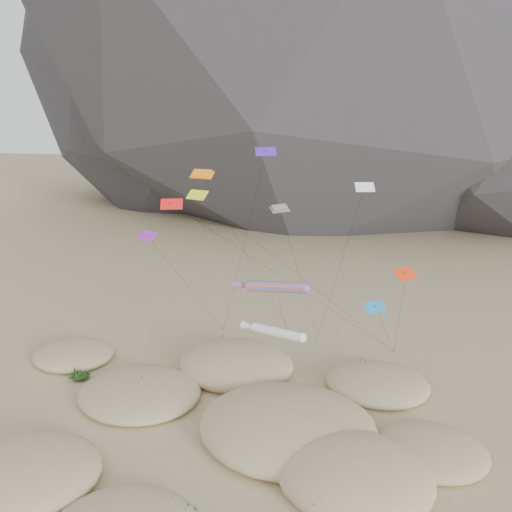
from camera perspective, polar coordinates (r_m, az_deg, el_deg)
The scene contains 9 objects.
ground at distance 48.58m, azimuth -2.41°, elevation -21.52°, with size 500.00×500.00×0.00m, color #CCB789.
dunes at distance 51.03m, azimuth -1.88°, elevation -18.30°, with size 50.74×35.67×4.13m.
dune_grass at distance 51.77m, azimuth -3.75°, elevation -17.62°, with size 44.61×29.65×1.58m.
kite_stakes at distance 67.60m, azimuth 4.49°, elevation -9.45°, with size 22.94×7.63×0.30m.
rainbow_tube_kite at distance 52.58m, azimuth 1.91°, elevation -3.53°, with size 8.58×11.70×12.76m.
white_tube_kite at distance 50.32m, azimuth 2.11°, elevation -8.63°, with size 8.66×18.78×9.23m.
orange_parafoil at distance 50.99m, azimuth -5.99°, elevation 8.94°, with size 8.67×16.22×23.96m.
multi_parafoil at distance 50.31m, azimuth 2.83°, elevation 5.11°, with size 4.78×15.26×20.63m.
delta_kites at distance 48.32m, azimuth 2.40°, elevation 3.00°, with size 27.11×20.09×26.20m.
Camera 1 is at (8.22, -37.06, 30.32)m, focal length 35.00 mm.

